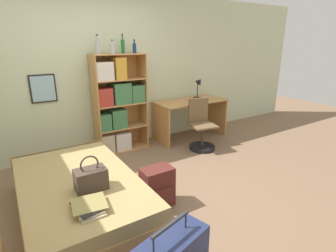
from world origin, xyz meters
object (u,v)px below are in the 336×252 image
(handbag, at_px, (91,179))
(bookcase, at_px, (116,105))
(backpack, at_px, (158,187))
(bed, at_px, (79,196))
(bottle_green, at_px, (98,46))
(bottle_clear, at_px, (123,46))
(desk_chair, at_px, (201,133))
(book_stack_on_bed, at_px, (89,206))
(bottle_blue, at_px, (134,48))
(desk_lamp, at_px, (199,84))
(bottle_brown, at_px, (113,48))
(desk, at_px, (190,111))

(handbag, distance_m, bookcase, 2.03)
(bookcase, xyz_separation_m, backpack, (-0.25, -1.78, -0.57))
(bed, bearing_deg, bottle_green, 61.42)
(bottle_clear, distance_m, desk_chair, 1.96)
(book_stack_on_bed, bearing_deg, backpack, 19.64)
(book_stack_on_bed, xyz_separation_m, bottle_blue, (1.46, 2.07, 1.23))
(bookcase, bearing_deg, bottle_blue, -1.63)
(handbag, xyz_separation_m, desk_chair, (2.23, 1.05, -0.27))
(desk_lamp, bearing_deg, bed, -152.68)
(bottle_brown, bearing_deg, backpack, -97.83)
(book_stack_on_bed, height_order, desk_lamp, desk_lamp)
(bottle_blue, xyz_separation_m, backpack, (-0.62, -1.77, -1.48))
(desk_chair, bearing_deg, bed, -161.86)
(bottle_clear, height_order, desk_lamp, bottle_clear)
(bed, xyz_separation_m, desk_lamp, (2.75, 1.42, 0.79))
(bottle_green, xyz_separation_m, desk_chair, (1.47, -0.76, -1.45))
(handbag, xyz_separation_m, bottle_blue, (1.34, 1.75, 1.15))
(bottle_blue, xyz_separation_m, desk_lamp, (1.35, -0.03, -0.70))
(handbag, distance_m, backpack, 0.79)
(bookcase, bearing_deg, bottle_green, 167.43)
(bottle_green, bearing_deg, bookcase, -12.57)
(bottle_green, height_order, backpack, bottle_green)
(bookcase, xyz_separation_m, bottle_green, (-0.22, 0.05, 0.93))
(book_stack_on_bed, distance_m, bottle_green, 2.62)
(handbag, bearing_deg, bed, 102.34)
(bottle_brown, bearing_deg, desk_lamp, -0.98)
(bed, relative_size, bottle_green, 6.71)
(bottle_blue, distance_m, desk_lamp, 1.52)
(desk_lamp, bearing_deg, backpack, -138.47)
(bed, distance_m, book_stack_on_bed, 0.67)
(bed, distance_m, desk, 2.83)
(book_stack_on_bed, bearing_deg, bottle_blue, 54.80)
(backpack, bearing_deg, bottle_blue, 70.77)
(bottle_green, xyz_separation_m, desk_lamp, (1.93, -0.09, -0.73))
(bottle_green, bearing_deg, bottle_clear, 0.25)
(bottle_clear, distance_m, backpack, 2.41)
(backpack, bearing_deg, bookcase, 81.88)
(bottle_green, bearing_deg, backpack, -91.00)
(bottle_green, bearing_deg, bed, -118.58)
(desk_lamp, xyz_separation_m, backpack, (-1.96, -1.74, -0.78))
(bottle_green, height_order, bottle_brown, bottle_green)
(bottle_clear, relative_size, desk_lamp, 0.72)
(bookcase, bearing_deg, desk_lamp, -1.34)
(bottle_clear, bearing_deg, bottle_blue, -19.39)
(bottle_clear, height_order, desk, bottle_clear)
(bottle_clear, xyz_separation_m, backpack, (-0.44, -1.83, -1.51))
(backpack, bearing_deg, bottle_clear, 76.42)
(desk, bearing_deg, bottle_green, 173.53)
(bed, height_order, book_stack_on_bed, book_stack_on_bed)
(handbag, bearing_deg, desk, 33.90)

